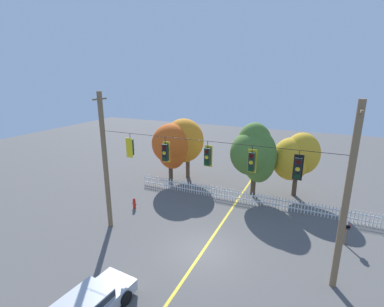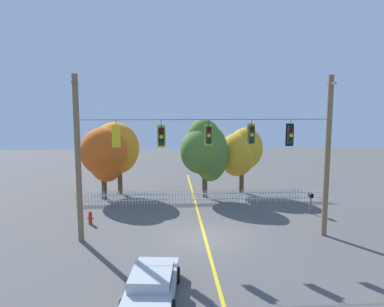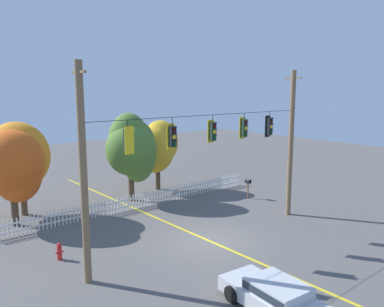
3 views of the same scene
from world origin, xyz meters
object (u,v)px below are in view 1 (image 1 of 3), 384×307
Objects in this scene: traffic_signal_eastbound_side at (131,147)px; autumn_maple_mid at (184,140)px; fire_hydrant at (134,203)px; roadside_mailbox at (348,227)px; autumn_oak_far_east at (254,152)px; traffic_signal_northbound_primary at (165,152)px; traffic_signal_northbound_secondary at (252,162)px; parked_car at (87,306)px; traffic_signal_westbound_side at (208,156)px; traffic_signal_southbound_primary at (298,168)px; autumn_maple_near_fence at (172,146)px; autumn_maple_far_west at (296,157)px.

traffic_signal_eastbound_side reaches higher than autumn_maple_mid.
roadside_mailbox reaches higher than fire_hydrant.
autumn_maple_mid is at bearing 166.70° from autumn_oak_far_east.
traffic_signal_northbound_primary is 4.80m from traffic_signal_northbound_secondary.
traffic_signal_northbound_secondary is at bearing -79.38° from autumn_oak_far_east.
traffic_signal_northbound_secondary is 0.32× the size of parked_car.
traffic_signal_southbound_primary is (4.41, 0.00, -0.02)m from traffic_signal_westbound_side.
roadside_mailbox is at bearing 38.86° from traffic_signal_northbound_secondary.
traffic_signal_southbound_primary is at bearing -43.87° from autumn_maple_mid.
autumn_oak_far_east reaches higher than parked_car.
traffic_signal_eastbound_side is 0.26× the size of autumn_maple_near_fence.
autumn_maple_mid reaches higher than fire_hydrant.
traffic_signal_southbound_primary is at bearing 0.00° from traffic_signal_northbound_primary.
autumn_maple_near_fence is at bearing 136.13° from traffic_signal_northbound_secondary.
autumn_maple_near_fence reaches higher than fire_hydrant.
parked_car is (3.56, -16.63, -3.21)m from autumn_maple_mid.
parked_car is at bearing -65.44° from fire_hydrant.
traffic_signal_northbound_primary is at bearing -110.01° from autumn_oak_far_east.
traffic_signal_northbound_primary is 2.50m from traffic_signal_westbound_side.
traffic_signal_northbound_secondary reaches higher than autumn_maple_far_west.
traffic_signal_eastbound_side is 13.56m from roadside_mailbox.
traffic_signal_eastbound_side is 4.84m from traffic_signal_westbound_side.
traffic_signal_westbound_side is at bearing -58.46° from autumn_maple_mid.
traffic_signal_northbound_secondary is 2.12m from traffic_signal_southbound_primary.
parked_car is 5.34× the size of fire_hydrant.
parked_car is at bearing -103.03° from autumn_oak_far_east.
traffic_signal_southbound_primary is at bearing 41.03° from parked_car.
traffic_signal_northbound_secondary reaches higher than fire_hydrant.
autumn_oak_far_east is 3.41m from autumn_maple_far_west.
traffic_signal_eastbound_side is at bearing -81.69° from autumn_maple_mid.
traffic_signal_westbound_side and traffic_signal_northbound_secondary have the same top height.
parked_car is at bearing -134.41° from roadside_mailbox.
fire_hydrant is (-4.14, 9.06, -0.20)m from parked_car.
autumn_maple_near_fence is 3.85× the size of roadside_mailbox.
traffic_signal_southbound_primary is at bearing 0.12° from traffic_signal_eastbound_side.
traffic_signal_southbound_primary is at bearing 0.01° from traffic_signal_westbound_side.
roadside_mailbox is at bearing 5.00° from fire_hydrant.
traffic_signal_westbound_side is at bearing -179.99° from traffic_signal_southbound_primary.
traffic_signal_southbound_primary is at bearing -86.17° from autumn_maple_far_west.
traffic_signal_northbound_secondary is 0.97× the size of roadside_mailbox.
fire_hydrant is (-6.94, 2.79, -5.27)m from traffic_signal_westbound_side.
autumn_oak_far_east is at bearing -13.30° from autumn_maple_mid.
autumn_maple_mid is at bearing 110.41° from traffic_signal_northbound_primary.
autumn_maple_near_fence reaches higher than roadside_mailbox.
traffic_signal_northbound_secondary is at bearing -50.12° from autumn_maple_mid.
traffic_signal_eastbound_side reaches higher than roadside_mailbox.
autumn_oak_far_east is at bearing 76.97° from parked_car.
roadside_mailbox is (7.30, 4.03, -4.50)m from traffic_signal_westbound_side.
parked_car is 9.96m from fire_hydrant.
traffic_signal_southbound_primary is at bearing 0.01° from traffic_signal_northbound_secondary.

